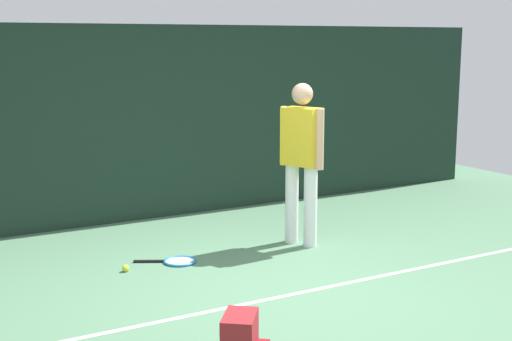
{
  "coord_description": "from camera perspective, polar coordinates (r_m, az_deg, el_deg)",
  "views": [
    {
      "loc": [
        -3.03,
        -4.95,
        2.14
      ],
      "look_at": [
        0.0,
        0.4,
        1.0
      ],
      "focal_mm": 49.87,
      "sensor_mm": 36.0,
      "label": 1
    }
  ],
  "objects": [
    {
      "name": "tennis_ball_near_player",
      "position": [
        6.8,
        -10.42,
        -7.72
      ],
      "size": [
        0.07,
        0.07,
        0.07
      ],
      "primitive_type": "sphere",
      "color": "#CCE033",
      "rests_on": "ground"
    },
    {
      "name": "court_line",
      "position": [
        6.11,
        2.36,
        -10.01
      ],
      "size": [
        9.0,
        0.05,
        0.0
      ],
      "primitive_type": "cube",
      "color": "white",
      "rests_on": "ground"
    },
    {
      "name": "back_fence",
      "position": [
        8.57,
        -8.62,
        3.78
      ],
      "size": [
        10.0,
        0.1,
        2.31
      ],
      "primitive_type": "cube",
      "color": "#192D23",
      "rests_on": "ground"
    },
    {
      "name": "tennis_ball_by_fence",
      "position": [
        8.23,
        2.74,
        -4.35
      ],
      "size": [
        0.07,
        0.07,
        0.07
      ],
      "primitive_type": "sphere",
      "color": "#CCE033",
      "rests_on": "ground"
    },
    {
      "name": "tennis_player",
      "position": [
        7.38,
        3.68,
        1.32
      ],
      "size": [
        0.35,
        0.5,
        1.7
      ],
      "rotation": [
        0.0,
        0.0,
        1.94
      ],
      "color": "white",
      "rests_on": "ground"
    },
    {
      "name": "ground_plane",
      "position": [
        6.19,
        1.85,
        -9.74
      ],
      "size": [
        12.0,
        12.0,
        0.0
      ],
      "primitive_type": "plane",
      "color": "#4C7556"
    },
    {
      "name": "tennis_racket",
      "position": [
        7.01,
        -6.37,
        -7.24
      ],
      "size": [
        0.62,
        0.45,
        0.03
      ],
      "rotation": [
        0.0,
        0.0,
        5.79
      ],
      "color": "black",
      "rests_on": "ground"
    }
  ]
}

